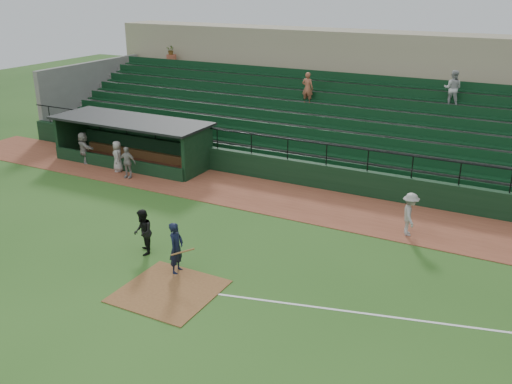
% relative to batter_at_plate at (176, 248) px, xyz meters
% --- Properties ---
extents(ground, '(90.00, 90.00, 0.00)m').
position_rel_batter_at_plate_xyz_m(ground, '(0.50, -0.18, -0.91)').
color(ground, '#2A551B').
rests_on(ground, ground).
extents(warning_track, '(40.00, 4.00, 0.03)m').
position_rel_batter_at_plate_xyz_m(warning_track, '(0.50, 7.82, -0.90)').
color(warning_track, brown).
rests_on(warning_track, ground).
extents(home_plate_dirt, '(3.00, 3.00, 0.03)m').
position_rel_batter_at_plate_xyz_m(home_plate_dirt, '(0.50, -1.18, -0.90)').
color(home_plate_dirt, brown).
rests_on(home_plate_dirt, ground).
extents(foul_line, '(17.49, 4.44, 0.01)m').
position_rel_batter_at_plate_xyz_m(foul_line, '(8.50, 1.02, -0.91)').
color(foul_line, white).
rests_on(foul_line, ground).
extents(stadium_structure, '(38.00, 13.08, 6.40)m').
position_rel_batter_at_plate_xyz_m(stadium_structure, '(0.50, 16.28, 1.39)').
color(stadium_structure, black).
rests_on(stadium_structure, ground).
extents(dugout, '(8.90, 3.20, 2.42)m').
position_rel_batter_at_plate_xyz_m(dugout, '(-9.25, 9.38, 0.42)').
color(dugout, black).
rests_on(dugout, ground).
extents(batter_at_plate, '(1.06, 0.73, 1.83)m').
position_rel_batter_at_plate_xyz_m(batter_at_plate, '(0.00, 0.00, 0.00)').
color(batter_at_plate, black).
rests_on(batter_at_plate, ground).
extents(umpire, '(1.02, 1.05, 1.70)m').
position_rel_batter_at_plate_xyz_m(umpire, '(-1.89, 0.58, -0.06)').
color(umpire, black).
rests_on(umpire, ground).
extents(runner, '(0.99, 1.27, 1.72)m').
position_rel_batter_at_plate_xyz_m(runner, '(6.27, 6.63, -0.02)').
color(runner, '#9D9893').
rests_on(runner, warning_track).
extents(dugout_player_a, '(0.99, 0.54, 1.61)m').
position_rel_batter_at_plate_xyz_m(dugout_player_a, '(-7.86, 6.83, -0.08)').
color(dugout_player_a, '#9F9994').
rests_on(dugout_player_a, warning_track).
extents(dugout_player_b, '(0.90, 0.93, 1.61)m').
position_rel_batter_at_plate_xyz_m(dugout_player_b, '(-8.97, 7.41, -0.08)').
color(dugout_player_b, '#A5A09B').
rests_on(dugout_player_b, warning_track).
extents(dugout_player_c, '(1.67, 1.09, 1.72)m').
position_rel_batter_at_plate_xyz_m(dugout_player_c, '(-11.51, 7.63, -0.02)').
color(dugout_player_c, '#A09C96').
rests_on(dugout_player_c, warning_track).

